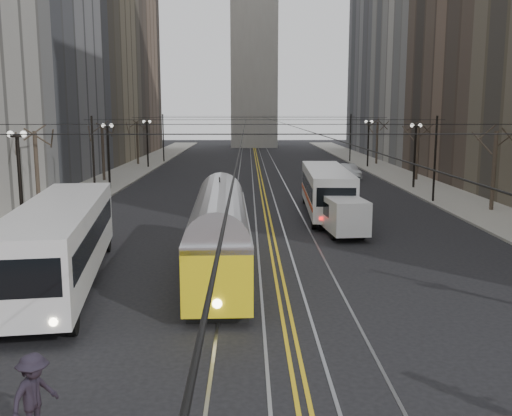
{
  "coord_description": "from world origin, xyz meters",
  "views": [
    {
      "loc": [
        -1.31,
        -12.96,
        6.87
      ],
      "look_at": [
        -0.97,
        9.98,
        3.0
      ],
      "focal_mm": 40.0,
      "sensor_mm": 36.0,
      "label": 1
    }
  ],
  "objects_px": {
    "transit_bus": "(61,245)",
    "pedestrian_d": "(34,396)",
    "rear_bus": "(326,192)",
    "cargo_van": "(342,216)",
    "streetcar": "(220,242)",
    "sedan_silver": "(348,171)",
    "sedan_grey": "(316,193)"
  },
  "relations": [
    {
      "from": "transit_bus",
      "to": "pedestrian_d",
      "type": "bearing_deg",
      "value": -83.23
    },
    {
      "from": "rear_bus",
      "to": "cargo_van",
      "type": "xyz_separation_m",
      "value": [
        0.03,
        -6.36,
        -0.47
      ]
    },
    {
      "from": "streetcar",
      "to": "cargo_van",
      "type": "height_order",
      "value": "streetcar"
    },
    {
      "from": "sedan_silver",
      "to": "pedestrian_d",
      "type": "xyz_separation_m",
      "value": [
        -14.97,
        -47.57,
        0.17
      ]
    },
    {
      "from": "sedan_grey",
      "to": "pedestrian_d",
      "type": "distance_m",
      "value": 33.81
    },
    {
      "from": "streetcar",
      "to": "rear_bus",
      "type": "xyz_separation_m",
      "value": [
        6.47,
        14.42,
        0.1
      ]
    },
    {
      "from": "streetcar",
      "to": "sedan_silver",
      "type": "distance_m",
      "value": 37.26
    },
    {
      "from": "transit_bus",
      "to": "rear_bus",
      "type": "distance_m",
      "value": 20.22
    },
    {
      "from": "sedan_silver",
      "to": "pedestrian_d",
      "type": "distance_m",
      "value": 49.87
    },
    {
      "from": "sedan_silver",
      "to": "cargo_van",
      "type": "bearing_deg",
      "value": -107.25
    },
    {
      "from": "streetcar",
      "to": "rear_bus",
      "type": "relative_size",
      "value": 1.03
    },
    {
      "from": "streetcar",
      "to": "sedan_silver",
      "type": "xyz_separation_m",
      "value": [
        11.62,
        35.4,
        -0.7
      ]
    },
    {
      "from": "rear_bus",
      "to": "cargo_van",
      "type": "bearing_deg",
      "value": -87.28
    },
    {
      "from": "cargo_van",
      "to": "sedan_grey",
      "type": "height_order",
      "value": "cargo_van"
    },
    {
      "from": "streetcar",
      "to": "sedan_grey",
      "type": "height_order",
      "value": "streetcar"
    },
    {
      "from": "cargo_van",
      "to": "sedan_grey",
      "type": "relative_size",
      "value": 1.19
    },
    {
      "from": "sedan_grey",
      "to": "cargo_van",
      "type": "bearing_deg",
      "value": -83.37
    },
    {
      "from": "sedan_grey",
      "to": "pedestrian_d",
      "type": "height_order",
      "value": "pedestrian_d"
    },
    {
      "from": "streetcar",
      "to": "pedestrian_d",
      "type": "relative_size",
      "value": 6.67
    },
    {
      "from": "cargo_van",
      "to": "sedan_silver",
      "type": "height_order",
      "value": "cargo_van"
    },
    {
      "from": "cargo_van",
      "to": "transit_bus",
      "type": "bearing_deg",
      "value": -149.5
    },
    {
      "from": "rear_bus",
      "to": "pedestrian_d",
      "type": "relative_size",
      "value": 6.45
    },
    {
      "from": "sedan_silver",
      "to": "pedestrian_d",
      "type": "bearing_deg",
      "value": -114.11
    },
    {
      "from": "rear_bus",
      "to": "sedan_silver",
      "type": "xyz_separation_m",
      "value": [
        5.15,
        20.98,
        -0.8
      ]
    },
    {
      "from": "streetcar",
      "to": "pedestrian_d",
      "type": "height_order",
      "value": "streetcar"
    },
    {
      "from": "rear_bus",
      "to": "sedan_grey",
      "type": "distance_m",
      "value": 5.81
    },
    {
      "from": "rear_bus",
      "to": "sedan_grey",
      "type": "xyz_separation_m",
      "value": [
        0.03,
        5.75,
        -0.86
      ]
    },
    {
      "from": "transit_bus",
      "to": "rear_bus",
      "type": "relative_size",
      "value": 1.1
    },
    {
      "from": "rear_bus",
      "to": "transit_bus",
      "type": "bearing_deg",
      "value": -126.5
    },
    {
      "from": "sedan_silver",
      "to": "transit_bus",
      "type": "bearing_deg",
      "value": -122.6
    },
    {
      "from": "transit_bus",
      "to": "rear_bus",
      "type": "bearing_deg",
      "value": 42.88
    },
    {
      "from": "streetcar",
      "to": "pedestrian_d",
      "type": "bearing_deg",
      "value": -107.32
    }
  ]
}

